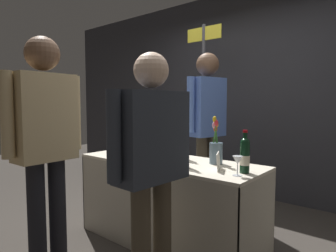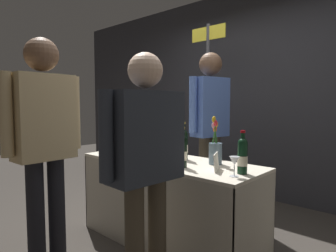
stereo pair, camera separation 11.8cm
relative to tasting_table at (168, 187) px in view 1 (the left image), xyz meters
The scene contains 17 objects.
ground_plane 0.51m from the tasting_table, ahead, with size 12.00×12.00×0.00m, color #38332D.
back_partition 2.01m from the tasting_table, 90.00° to the left, with size 7.45×0.12×2.77m, color #2D2D33.
tasting_table is the anchor object (origin of this frame).
featured_wine_bottle 0.49m from the tasting_table, 26.89° to the right, with size 0.07×0.07×0.32m.
display_bottle_0 0.40m from the tasting_table, 49.59° to the left, with size 0.08×0.08×0.33m.
display_bottle_1 0.82m from the tasting_table, ahead, with size 0.07×0.07×0.31m.
display_bottle_2 0.41m from the tasting_table, 153.87° to the right, with size 0.07×0.07×0.32m.
display_bottle_3 0.58m from the tasting_table, behind, with size 0.08×0.08×0.31m.
wine_glass_near_vendor 0.82m from the tasting_table, 10.17° to the right, with size 0.07×0.07×0.14m.
wine_glass_mid 0.39m from the tasting_table, 147.61° to the left, with size 0.07×0.07×0.12m.
wine_glass_near_taster 0.71m from the tasting_table, 167.47° to the right, with size 0.07×0.07×0.13m.
flower_vase 0.56m from the tasting_table, 17.04° to the left, with size 0.11×0.11×0.39m.
brochure_stand 0.62m from the tasting_table, ahead, with size 0.18×0.01×0.13m, color silver.
vendor_presenter 0.95m from the tasting_table, 95.71° to the left, with size 0.29×0.55×1.79m.
taster_foreground_right 1.13m from the tasting_table, 109.16° to the right, with size 0.23×0.57×1.71m.
taster_foreground_left 0.90m from the tasting_table, 57.59° to the right, with size 0.23×0.64×1.55m.
booth_signpost 1.43m from the tasting_table, 107.79° to the left, with size 0.48×0.04×2.21m.
Camera 1 is at (1.63, -1.96, 1.25)m, focal length 31.32 mm.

